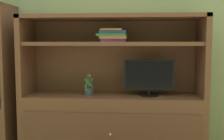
{
  "coord_description": "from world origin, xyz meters",
  "views": [
    {
      "loc": [
        0.21,
        -2.31,
        1.14
      ],
      "look_at": [
        0.0,
        0.35,
        0.88
      ],
      "focal_mm": 45.02,
      "sensor_mm": 36.0,
      "label": 1
    }
  ],
  "objects_px": {
    "tv_monitor": "(149,77)",
    "magazine_stack": "(113,36)",
    "potted_plant": "(89,91)",
    "media_console": "(112,111)"
  },
  "relations": [
    {
      "from": "tv_monitor",
      "to": "magazine_stack",
      "type": "relative_size",
      "value": 1.54
    },
    {
      "from": "tv_monitor",
      "to": "magazine_stack",
      "type": "distance_m",
      "value": 0.53
    },
    {
      "from": "tv_monitor",
      "to": "potted_plant",
      "type": "xyz_separation_m",
      "value": [
        -0.58,
        -0.01,
        -0.14
      ]
    },
    {
      "from": "potted_plant",
      "to": "magazine_stack",
      "type": "distance_m",
      "value": 0.59
    },
    {
      "from": "media_console",
      "to": "potted_plant",
      "type": "distance_m",
      "value": 0.31
    },
    {
      "from": "tv_monitor",
      "to": "magazine_stack",
      "type": "bearing_deg",
      "value": 176.83
    },
    {
      "from": "potted_plant",
      "to": "magazine_stack",
      "type": "relative_size",
      "value": 0.68
    },
    {
      "from": "magazine_stack",
      "to": "media_console",
      "type": "bearing_deg",
      "value": 150.89
    },
    {
      "from": "magazine_stack",
      "to": "potted_plant",
      "type": "bearing_deg",
      "value": -173.12
    },
    {
      "from": "potted_plant",
      "to": "media_console",
      "type": "bearing_deg",
      "value": 8.32
    }
  ]
}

